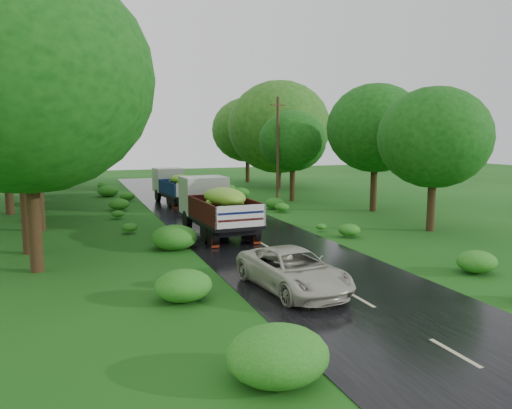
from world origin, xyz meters
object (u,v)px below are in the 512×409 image
truck_far (176,184)px  car (293,270)px  truck_near (215,204)px  utility_pole (278,150)px

truck_far → car: bearing=-97.7°
truck_far → car: size_ratio=1.30×
truck_far → car: 21.52m
truck_near → car: 9.56m
truck_far → car: truck_far is taller
truck_far → truck_near: bearing=-98.2°
truck_near → truck_far: (0.38, 11.98, -0.16)m
truck_near → car: size_ratio=1.42×
car → utility_pole: (7.08, 18.22, 3.20)m
truck_near → utility_pole: bearing=49.1°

